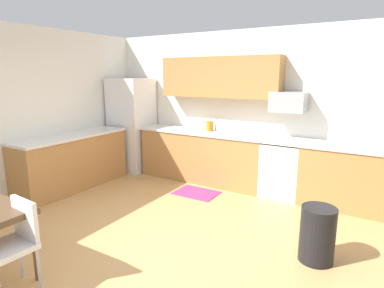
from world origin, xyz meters
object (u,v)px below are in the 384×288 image
at_px(chair_near_table, 15,239).
at_px(trash_bin, 317,234).
at_px(kettle, 210,127).
at_px(oven_range, 282,168).
at_px(refrigerator, 132,125).
at_px(microwave, 288,102).

xyz_separation_m(chair_near_table, trash_bin, (2.24, 1.90, -0.20)).
height_order(trash_bin, kettle, kettle).
bearing_deg(kettle, oven_range, -2.09).
bearing_deg(oven_range, refrigerator, -178.53).
relative_size(microwave, kettle, 2.70).
xyz_separation_m(refrigerator, kettle, (1.74, 0.13, 0.08)).
height_order(oven_range, kettle, kettle).
distance_m(refrigerator, kettle, 1.75).
bearing_deg(refrigerator, kettle, 4.27).
distance_m(refrigerator, chair_near_table, 3.93).
bearing_deg(chair_near_table, microwave, 69.28).
height_order(refrigerator, trash_bin, refrigerator).
height_order(refrigerator, chair_near_table, refrigerator).
height_order(chair_near_table, trash_bin, chair_near_table).
bearing_deg(trash_bin, kettle, 141.83).
bearing_deg(microwave, kettle, -177.91).
height_order(microwave, kettle, microwave).
bearing_deg(oven_range, microwave, 90.00).
relative_size(chair_near_table, kettle, 4.25).
relative_size(refrigerator, kettle, 9.36).
bearing_deg(refrigerator, oven_range, 1.47).
xyz_separation_m(refrigerator, trash_bin, (3.95, -1.61, -0.64)).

